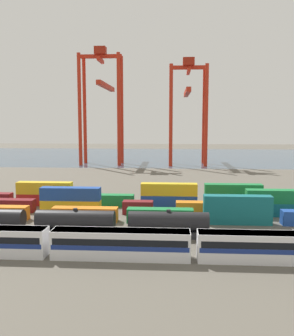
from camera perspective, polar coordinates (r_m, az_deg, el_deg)
name	(u,v)px	position (r m, az deg, el deg)	size (l,w,h in m)	color
ground_plane	(147,185)	(110.35, 0.02, -2.58)	(420.00, 420.00, 0.00)	#5B564C
harbour_water	(159,156)	(204.52, 1.77, 1.82)	(400.00, 110.00, 0.01)	#384C60
passenger_train	(121,243)	(51.72, -3.98, -11.23)	(57.69, 3.14, 3.90)	silver
freight_tank_row	(76,222)	(62.76, -10.75, -8.09)	(42.85, 3.00, 4.46)	#232326
shipping_container_1	(12,213)	(75.58, -19.74, -6.44)	(6.04, 2.44, 2.60)	orange
shipping_container_2	(85,214)	(71.24, -9.35, -6.92)	(12.10, 2.44, 2.60)	orange
shipping_container_3	(160,216)	(69.45, 1.99, -7.20)	(12.10, 2.44, 2.60)	#197538
shipping_container_4	(237,217)	(70.43, 13.47, -7.19)	(12.10, 2.44, 2.60)	#146066
shipping_container_5	(238,203)	(69.85, 13.54, -5.12)	(12.10, 2.44, 2.60)	#146066
shipping_container_9	(5,205)	(82.92, -20.63, -5.31)	(12.10, 2.44, 2.60)	maroon
shipping_container_10	(71,206)	(78.31, -11.44, -5.71)	(12.10, 2.44, 2.60)	gold
shipping_container_11	(71,194)	(77.79, -11.48, -3.84)	(12.10, 2.44, 2.60)	#1C4299
shipping_container_12	(138,207)	(75.91, -1.38, -5.97)	(6.04, 2.44, 2.60)	maroon
shipping_container_13	(207,208)	(75.94, 9.00, -6.05)	(12.10, 2.44, 2.60)	orange
shipping_container_14	(277,209)	(78.38, 19.05, -5.94)	(12.10, 2.44, 2.60)	#146066
shipping_container_15	(277,196)	(77.86, 19.13, -4.07)	(12.10, 2.44, 2.60)	#197538
shipping_container_19	(45,199)	(86.46, -15.17, -4.61)	(12.10, 2.44, 2.60)	#AD211C
shipping_container_20	(45,188)	(85.99, -15.23, -2.92)	(12.10, 2.44, 2.60)	gold
shipping_container_21	(106,200)	(83.06, -6.18, -4.88)	(12.10, 2.44, 2.60)	#197538
shipping_container_22	(169,201)	(81.84, 3.33, -5.03)	(12.10, 2.44, 2.60)	#1C4299
shipping_container_23	(169,189)	(81.34, 3.35, -3.24)	(12.10, 2.44, 2.60)	gold
shipping_container_24	(233,202)	(82.88, 12.87, -5.04)	(12.10, 2.44, 2.60)	#AD211C
shipping_container_25	(233,190)	(82.39, 12.92, -3.27)	(12.10, 2.44, 2.60)	#197538
gantry_crane_west	(102,95)	(168.60, -6.79, 10.85)	(18.18, 38.00, 49.99)	red
gantry_crane_central	(188,101)	(165.62, 6.20, 9.99)	(16.08, 36.38, 45.04)	red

